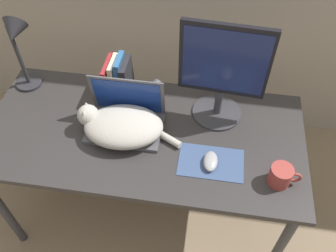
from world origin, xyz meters
TOP-DOWN VIEW (x-y plane):
  - desk at (0.00, 0.35)m, footprint 1.47×0.69m
  - laptop at (-0.08, 0.37)m, footprint 0.34×0.22m
  - cat at (-0.09, 0.32)m, footprint 0.48×0.29m
  - external_monitor at (0.33, 0.51)m, footprint 0.38×0.23m
  - mousepad at (0.32, 0.22)m, footprint 0.28×0.17m
  - computer_mouse at (0.32, 0.21)m, footprint 0.06×0.10m
  - book_row at (-0.16, 0.58)m, footprint 0.12×0.17m
  - desk_lamp at (-0.61, 0.54)m, footprint 0.17×0.17m
  - webcam at (0.02, 0.62)m, footprint 0.06×0.06m
  - mug at (0.60, 0.17)m, footprint 0.13×0.09m

SIDE VIEW (x-z plane):
  - desk at x=0.00m, z-range 0.30..1.03m
  - mousepad at x=0.32m, z-range 0.74..0.74m
  - computer_mouse at x=0.32m, z-range 0.74..0.77m
  - mug at x=0.60m, z-range 0.74..0.83m
  - laptop at x=-0.08m, z-range 0.66..0.90m
  - webcam at x=0.02m, z-range 0.75..0.83m
  - cat at x=-0.09m, z-range 0.73..0.87m
  - book_row at x=-0.16m, z-range 0.73..0.95m
  - external_monitor at x=0.33m, z-range 0.75..1.24m
  - desk_lamp at x=-0.61m, z-range 0.81..1.22m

